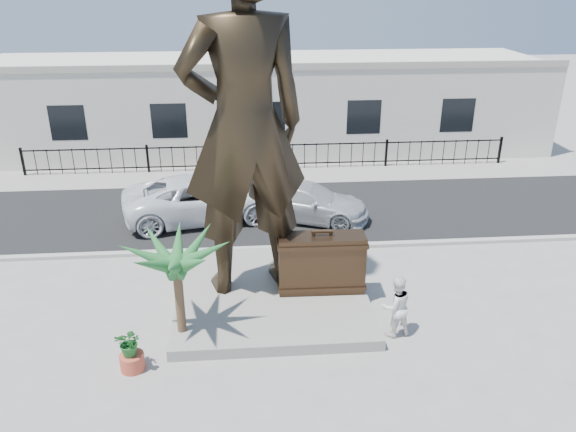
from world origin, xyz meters
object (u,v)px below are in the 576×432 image
object	(u,v)px
suitcase	(321,263)
car_white	(204,198)
tourist	(396,306)
statue	(244,126)

from	to	relation	value
suitcase	car_white	world-z (taller)	suitcase
suitcase	car_white	distance (m)	6.88
suitcase	tourist	xyz separation A→B (m)	(1.61, -1.84, -0.30)
suitcase	tourist	bearing A→B (deg)	-47.72
suitcase	tourist	size ratio (longest dim) A/B	1.42
suitcase	tourist	world-z (taller)	suitcase
statue	car_white	size ratio (longest dim) A/B	1.56
statue	car_white	xyz separation A→B (m)	(-1.54, 5.40, -4.03)
statue	car_white	world-z (taller)	statue
statue	car_white	distance (m)	6.91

